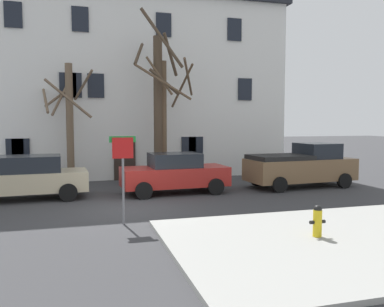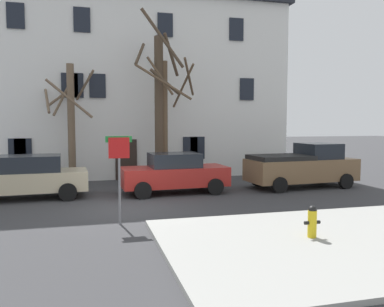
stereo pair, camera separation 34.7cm
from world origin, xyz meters
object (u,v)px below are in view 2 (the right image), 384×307
car_red_sedan (174,173)px  pickup_truck_brown (302,166)px  car_beige_wagon (23,176)px  fire_hydrant (312,221)px  building_main (138,73)px  street_sign_pole (119,162)px  tree_bare_mid (159,103)px  tree_bare_near (70,119)px  tree_bare_far (166,115)px

car_red_sedan → pickup_truck_brown: bearing=-0.1°
car_beige_wagon → fire_hydrant: (7.87, -7.75, -0.35)m
pickup_truck_brown → fire_hydrant: size_ratio=6.38×
car_red_sedan → pickup_truck_brown: (5.99, -0.01, 0.12)m
building_main → street_sign_pole: size_ratio=6.36×
tree_bare_mid → pickup_truck_brown: 7.34m
building_main → street_sign_pole: bearing=-99.3°
tree_bare_near → car_beige_wagon: bearing=-117.0°
car_beige_wagon → pickup_truck_brown: bearing=-1.0°
fire_hydrant → tree_bare_mid: bearing=101.3°
building_main → street_sign_pole: building_main is taller
tree_bare_mid → fire_hydrant: bearing=-78.7°
building_main → tree_bare_near: size_ratio=2.87×
building_main → fire_hydrant: bearing=-81.8°
tree_bare_far → car_red_sedan: tree_bare_far is taller
tree_bare_mid → car_beige_wagon: (-5.81, -2.55, -3.01)m
tree_bare_mid → car_red_sedan: size_ratio=1.80×
building_main → tree_bare_mid: (0.28, -5.87, -2.13)m
tree_bare_far → car_red_sedan: 3.73m
tree_bare_far → fire_hydrant: size_ratio=7.55×
car_beige_wagon → car_red_sedan: car_beige_wagon is taller
car_beige_wagon → street_sign_pole: size_ratio=1.88×
street_sign_pole → car_red_sedan: bearing=60.3°
tree_bare_far → street_sign_pole: bearing=-110.9°
tree_bare_near → tree_bare_mid: bearing=-9.9°
tree_bare_near → building_main: bearing=53.1°
car_red_sedan → pickup_truck_brown: size_ratio=0.88×
car_beige_wagon → fire_hydrant: 11.05m
car_red_sedan → street_sign_pole: bearing=-119.7°
car_beige_wagon → street_sign_pole: bearing=-54.9°
tree_bare_far → tree_bare_near: bearing=171.3°
car_beige_wagon → car_red_sedan: bearing=-2.0°
car_red_sedan → pickup_truck_brown: 5.99m
tree_bare_far → building_main: bearing=96.2°
tree_bare_mid → fire_hydrant: size_ratio=10.04×
tree_bare_far → pickup_truck_brown: tree_bare_far is taller
tree_bare_far → street_sign_pole: (-2.80, -7.35, -1.50)m
pickup_truck_brown → street_sign_pole: 9.76m
tree_bare_near → car_red_sedan: bearing=-38.9°
fire_hydrant → pickup_truck_brown: bearing=61.5°
car_red_sedan → fire_hydrant: bearing=-75.8°
building_main → fire_hydrant: building_main is taller
car_beige_wagon → fire_hydrant: size_ratio=6.05×
building_main → tree_bare_far: size_ratio=2.71×
tree_bare_near → pickup_truck_brown: 11.07m
tree_bare_mid → building_main: bearing=92.8°
building_main → tree_bare_mid: 6.25m
tree_bare_far → car_beige_wagon: size_ratio=1.25×
building_main → car_red_sedan: (0.44, -8.62, -5.18)m
tree_bare_mid → car_red_sedan: tree_bare_mid is taller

